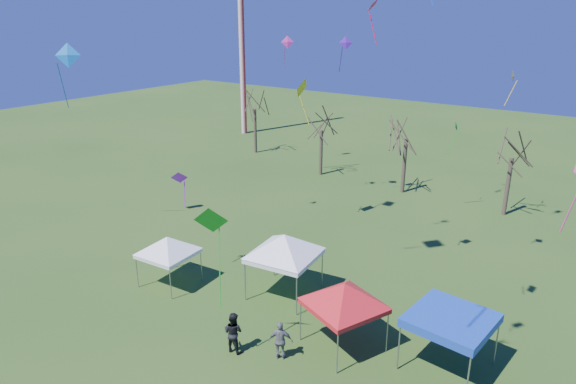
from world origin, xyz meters
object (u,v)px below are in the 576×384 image
tree_1 (322,114)px  person_dark (233,332)px  tent_blue (451,320)px  tree_2 (408,119)px  tent_white_west (167,240)px  radio_mast (241,30)px  tent_white_mid (284,239)px  tree_3 (515,136)px  tent_red (345,288)px  tree_0 (254,93)px  person_grey (281,341)px

tree_1 → person_dark: (11.00, -25.10, -4.82)m
person_dark → tent_blue: bearing=-159.0°
tree_2 → tent_white_west: 22.98m
radio_mast → tent_white_mid: radio_mast is taller
tent_white_west → person_dark: 7.63m
radio_mast → tent_white_west: radio_mast is taller
radio_mast → tent_white_west: size_ratio=6.62×
tree_3 → person_dark: (-5.80, -24.50, -5.11)m
radio_mast → tent_white_mid: bearing=-46.9°
tree_2 → tent_red: bearing=-73.4°
tent_red → tree_0: bearing=135.3°
person_dark → tent_red: bearing=-147.9°
radio_mast → tree_3: size_ratio=3.16×
person_dark → radio_mast: bearing=-58.0°
radio_mast → tent_white_mid: 40.87m
tree_3 → person_grey: bearing=-99.0°
radio_mast → tent_blue: (36.50, -30.00, -10.15)m
person_grey → tree_2: bearing=-107.9°
tent_white_west → tent_blue: 15.37m
tree_1 → tent_white_mid: size_ratio=1.63×
tree_0 → tree_1: tree_0 is taller
tent_white_west → person_grey: (9.04, -1.77, -1.78)m
radio_mast → tree_1: bearing=-28.5°
tree_3 → person_dark: bearing=-103.3°
tree_3 → tent_blue: 20.54m
radio_mast → tent_blue: 48.32m
tree_0 → tree_1: 10.47m
tree_0 → tree_2: size_ratio=1.03×
tree_1 → person_grey: size_ratio=4.13×
tree_3 → tent_white_mid: tree_3 is taller
tent_blue → person_grey: 7.34m
tree_0 → tent_white_mid: tree_0 is taller
radio_mast → tree_1: (17.23, -9.35, -6.71)m
tree_3 → tree_1: bearing=177.9°
tent_white_mid → person_dark: size_ratio=2.37×
person_grey → person_dark: person_dark is taller
radio_mast → tree_0: bearing=-42.8°
tent_white_mid → tree_0: bearing=131.8°
tree_0 → radio_mast: bearing=137.2°
tent_white_west → tent_blue: bearing=7.1°
tree_3 → tent_white_west: (-12.78, -21.93, -3.39)m
tree_2 → person_grey: tree_2 is taller
radio_mast → tree_3: (34.03, -9.96, -6.42)m
tree_0 → tent_white_mid: (20.06, -22.47, -3.18)m
tree_0 → person_grey: bearing=-49.4°
tree_0 → tent_blue: (29.34, -23.38, -4.14)m
tree_1 → tent_blue: tree_1 is taller
tree_1 → tree_3: (16.80, -0.60, 0.29)m
tent_white_mid → person_grey: bearing=-56.0°
tree_0 → tent_white_west: bearing=-60.8°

